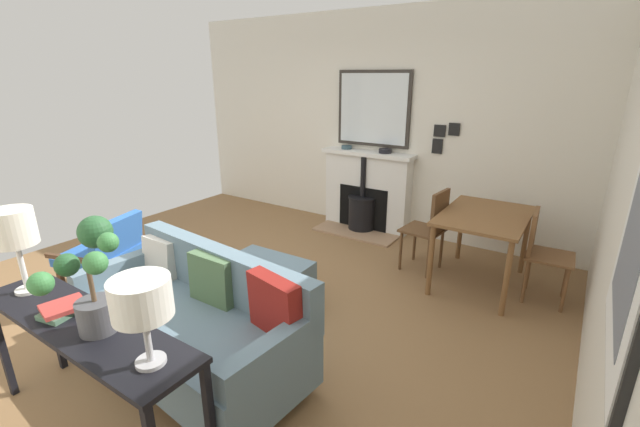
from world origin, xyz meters
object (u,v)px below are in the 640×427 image
(table_lamp_near_end, at_px, (13,230))
(dining_chair_by_back_wall, at_px, (541,248))
(fireplace, at_px, (366,196))
(book_stack, at_px, (64,309))
(potted_plant, at_px, (90,273))
(dining_chair_near_fireplace, at_px, (431,225))
(console_table, at_px, (84,336))
(table_lamp_far_end, at_px, (142,301))
(dining_table, at_px, (484,223))
(ottoman, at_px, (263,279))
(armchair_accent, at_px, (105,249))
(mantel_bowl_near, at_px, (347,147))
(sofa, at_px, (194,322))
(mantel_bowl_far, at_px, (385,151))

(table_lamp_near_end, distance_m, dining_chair_by_back_wall, 4.09)
(fireplace, relative_size, book_stack, 5.00)
(potted_plant, xyz_separation_m, dining_chair_near_fireplace, (-3.10, 0.76, -0.53))
(console_table, height_order, table_lamp_far_end, table_lamp_far_end)
(potted_plant, bearing_deg, dining_table, 157.67)
(ottoman, relative_size, dining_chair_near_fireplace, 0.87)
(fireplace, distance_m, dining_chair_near_fireplace, 1.43)
(armchair_accent, bearing_deg, table_lamp_near_end, 43.74)
(mantel_bowl_near, bearing_deg, sofa, 11.20)
(potted_plant, bearing_deg, dining_chair_near_fireplace, 166.27)
(sofa, relative_size, dining_chair_near_fireplace, 2.06)
(console_table, bearing_deg, mantel_bowl_near, -170.94)
(mantel_bowl_far, distance_m, dining_table, 1.74)
(sofa, distance_m, dining_chair_near_fireplace, 2.58)
(dining_chair_near_fireplace, bearing_deg, book_stack, -18.34)
(fireplace, relative_size, table_lamp_near_end, 2.39)
(dining_chair_near_fireplace, bearing_deg, dining_chair_by_back_wall, 90.30)
(sofa, distance_m, table_lamp_near_end, 1.24)
(armchair_accent, relative_size, dining_table, 0.73)
(console_table, xyz_separation_m, dining_chair_by_back_wall, (-3.14, 1.92, -0.15))
(ottoman, height_order, dining_chair_near_fireplace, dining_chair_near_fireplace)
(mantel_bowl_far, height_order, potted_plant, potted_plant)
(dining_chair_near_fireplace, bearing_deg, table_lamp_near_end, -25.42)
(sofa, relative_size, book_stack, 7.41)
(mantel_bowl_far, distance_m, dining_chair_near_fireplace, 1.38)
(table_lamp_far_end, bearing_deg, console_table, -90.00)
(mantel_bowl_near, bearing_deg, potted_plant, 10.84)
(dining_table, bearing_deg, book_stack, -26.36)
(fireplace, distance_m, console_table, 3.96)
(mantel_bowl_far, height_order, dining_chair_near_fireplace, mantel_bowl_far)
(dining_chair_near_fireplace, bearing_deg, table_lamp_far_end, -4.80)
(armchair_accent, bearing_deg, book_stack, 54.42)
(ottoman, relative_size, dining_table, 0.72)
(mantel_bowl_near, bearing_deg, dining_chair_near_fireplace, 61.07)
(sofa, bearing_deg, dining_chair_near_fireplace, 160.30)
(dining_chair_near_fireplace, bearing_deg, mantel_bowl_near, -118.93)
(book_stack, bearing_deg, sofa, 166.35)
(sofa, xyz_separation_m, ottoman, (-0.95, -0.19, -0.13))
(ottoman, bearing_deg, console_table, 5.96)
(mantel_bowl_near, xyz_separation_m, sofa, (3.25, 0.64, -0.73))
(sofa, bearing_deg, dining_table, 150.28)
(dining_chair_near_fireplace, bearing_deg, dining_table, 91.00)
(potted_plant, distance_m, dining_table, 3.39)
(console_table, bearing_deg, dining_table, 156.06)
(fireplace, bearing_deg, book_stack, 2.02)
(table_lamp_far_end, bearing_deg, book_stack, -89.70)
(potted_plant, relative_size, dining_table, 0.51)
(fireplace, height_order, console_table, fireplace)
(mantel_bowl_near, relative_size, potted_plant, 0.25)
(fireplace, height_order, table_lamp_near_end, table_lamp_near_end)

